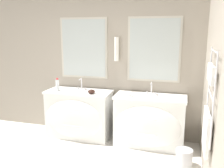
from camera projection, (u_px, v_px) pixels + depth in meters
The scene contains 10 objects.
wall_back at pixel (98, 62), 4.45m from camera, with size 5.25×0.16×2.60m.
wall_right at pixel (216, 83), 2.74m from camera, with size 0.13×4.43×2.60m.
vanity_left at pixel (79, 114), 4.39m from camera, with size 1.14×0.56×0.84m.
vanity_right at pixel (149, 121), 4.05m from camera, with size 1.14×0.56×0.84m.
faucet_left at pixel (81, 84), 4.42m from camera, with size 0.17×0.13×0.20m.
faucet_right at pixel (151, 88), 4.08m from camera, with size 0.17×0.13×0.20m.
toiletry_bottle at pixel (57, 85), 4.33m from camera, with size 0.06×0.06×0.22m.
amenity_bowl at pixel (91, 92), 4.13m from camera, with size 0.12×0.12×0.07m.
soap_dish at pixel (129, 96), 3.95m from camera, with size 0.11×0.08×0.04m.
waste_bin at pixel (184, 157), 3.49m from camera, with size 0.23×0.23×0.24m.
Camera 1 is at (1.50, -1.87, 1.86)m, focal length 40.00 mm.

